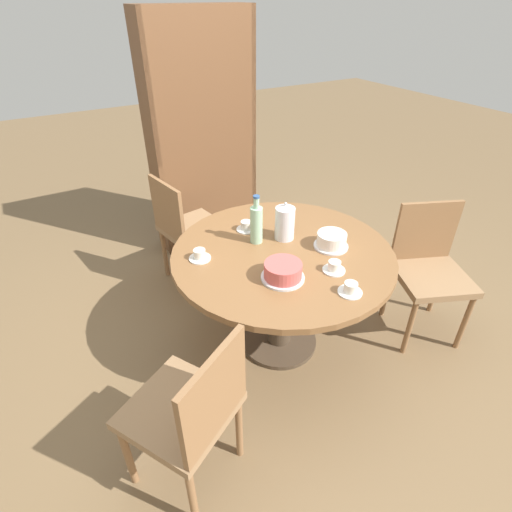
# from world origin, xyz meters

# --- Properties ---
(ground_plane) EXTENTS (14.00, 14.00, 0.00)m
(ground_plane) POSITION_xyz_m (0.00, 0.00, 0.00)
(ground_plane) COLOR brown
(dining_table) EXTENTS (1.25, 1.25, 0.71)m
(dining_table) POSITION_xyz_m (0.00, 0.00, 0.57)
(dining_table) COLOR #473828
(dining_table) RESTS_ON ground_plane
(chair_a) EXTENTS (0.57, 0.57, 0.87)m
(chair_a) POSITION_xyz_m (-0.80, -0.53, 0.48)
(chair_a) COLOR olive
(chair_a) RESTS_ON ground_plane
(chair_b) EXTENTS (0.55, 0.55, 0.87)m
(chair_b) POSITION_xyz_m (0.90, -0.33, 0.48)
(chair_b) COLOR olive
(chair_b) RESTS_ON ground_plane
(chair_c) EXTENTS (0.49, 0.49, 0.87)m
(chair_c) POSITION_xyz_m (-0.22, 0.93, 0.48)
(chair_c) COLOR olive
(chair_c) RESTS_ON ground_plane
(bookshelf) EXTENTS (0.87, 0.28, 1.86)m
(bookshelf) POSITION_xyz_m (0.18, 1.47, 0.91)
(bookshelf) COLOR brown
(bookshelf) RESTS_ON ground_plane
(coffee_pot) EXTENTS (0.11, 0.11, 0.23)m
(coffee_pot) POSITION_xyz_m (0.09, 0.12, 0.82)
(coffee_pot) COLOR silver
(coffee_pot) RESTS_ON dining_table
(water_bottle) EXTENTS (0.07, 0.07, 0.29)m
(water_bottle) POSITION_xyz_m (-0.08, 0.16, 0.83)
(water_bottle) COLOR #99C6A3
(water_bottle) RESTS_ON dining_table
(cake_main) EXTENTS (0.22, 0.22, 0.09)m
(cake_main) POSITION_xyz_m (-0.14, -0.21, 0.76)
(cake_main) COLOR silver
(cake_main) RESTS_ON dining_table
(cake_second) EXTENTS (0.20, 0.20, 0.09)m
(cake_second) POSITION_xyz_m (0.26, -0.10, 0.75)
(cake_second) COLOR silver
(cake_second) RESTS_ON dining_table
(cup_a) EXTENTS (0.12, 0.12, 0.06)m
(cup_a) POSITION_xyz_m (-0.06, 0.31, 0.74)
(cup_a) COLOR silver
(cup_a) RESTS_ON dining_table
(cup_b) EXTENTS (0.12, 0.12, 0.06)m
(cup_b) POSITION_xyz_m (0.13, -0.29, 0.74)
(cup_b) COLOR silver
(cup_b) RESTS_ON dining_table
(cup_c) EXTENTS (0.12, 0.12, 0.06)m
(cup_c) POSITION_xyz_m (-0.43, 0.16, 0.74)
(cup_c) COLOR silver
(cup_c) RESTS_ON dining_table
(cup_d) EXTENTS (0.12, 0.12, 0.06)m
(cup_d) POSITION_xyz_m (0.08, -0.47, 0.74)
(cup_d) COLOR silver
(cup_d) RESTS_ON dining_table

